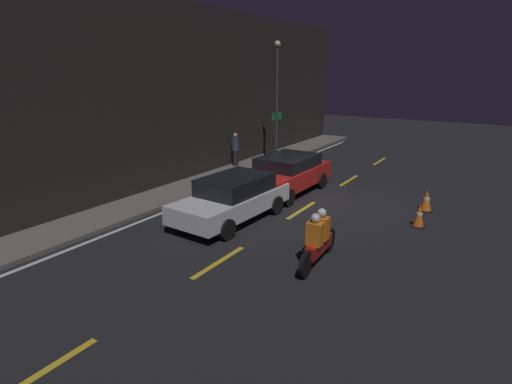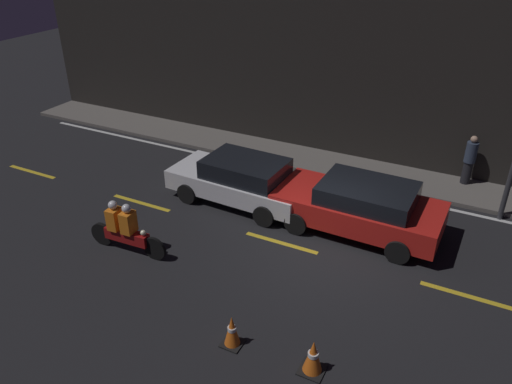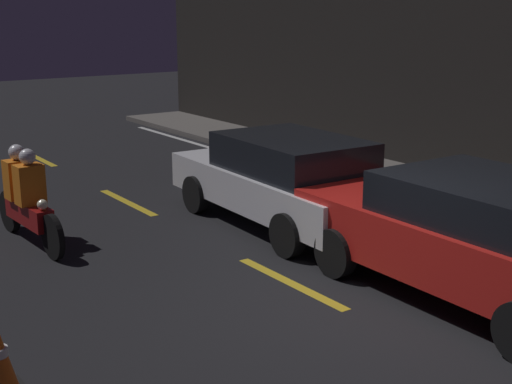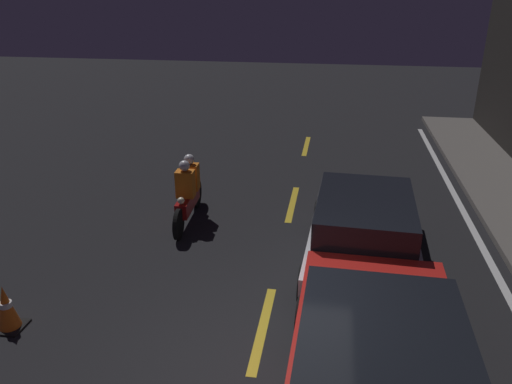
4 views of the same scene
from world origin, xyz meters
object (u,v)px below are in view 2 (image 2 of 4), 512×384
Objects in this scene: sedan_white at (241,179)px; pedestrian at (470,160)px; motorcycle at (124,229)px; taxi_red at (360,206)px; traffic_cone_near at (232,331)px; traffic_cone_mid at (313,357)px.

sedan_white is 6.96m from pedestrian.
motorcycle is at bearing 70.95° from sedan_white.
sedan_white is at bearing 1.91° from taxi_red.
traffic_cone_near is (-0.97, -5.07, -0.41)m from taxi_red.
traffic_cone_mid is 9.04m from pedestrian.
taxi_red is at bearing -119.48° from pedestrian.
traffic_cone_mid is at bearing 98.68° from taxi_red.
motorcycle is at bearing 37.18° from taxi_red.
sedan_white is 6.00× the size of traffic_cone_near.
traffic_cone_near is 0.96× the size of traffic_cone_mid.
pedestrian is (5.71, 3.97, 0.18)m from sedan_white.
pedestrian is at bearing 70.47° from traffic_cone_near.
taxi_red is 6.01m from motorcycle.
sedan_white is at bearing 116.69° from traffic_cone_near.
sedan_white reaches higher than traffic_cone_mid.
pedestrian reaches higher than sedan_white.
sedan_white is 1.91× the size of motorcycle.
taxi_red is (3.49, 0.05, 0.02)m from sedan_white.
traffic_cone_mid reaches higher than traffic_cone_near.
traffic_cone_near is (3.89, -1.53, -0.31)m from motorcycle.
traffic_cone_near is at bearing -109.53° from pedestrian.
traffic_cone_near is at bearing 119.04° from sedan_white.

